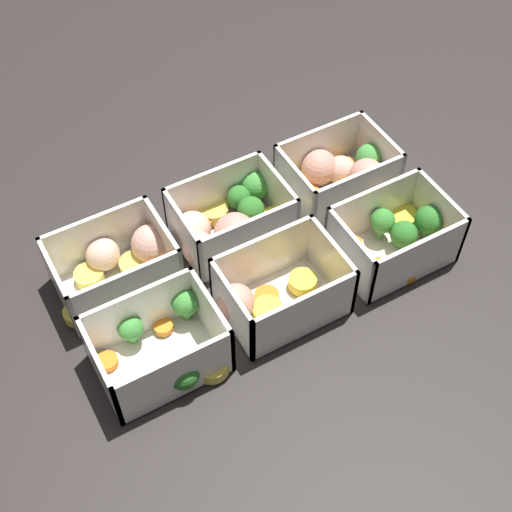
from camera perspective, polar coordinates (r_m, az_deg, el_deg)
name	(u,v)px	position (r m, az deg, el deg)	size (l,w,h in m)	color
ground_plane	(256,270)	(0.86, 0.00, -1.10)	(4.00, 4.00, 0.00)	#282321
container_near_left	(165,346)	(0.77, -7.31, -7.19)	(0.14, 0.12, 0.08)	silver
container_near_center	(274,295)	(0.81, 1.48, -3.17)	(0.15, 0.10, 0.08)	silver
container_near_right	(398,236)	(0.88, 11.31, 1.58)	(0.14, 0.11, 0.08)	silver
container_far_left	(123,264)	(0.85, -10.59, -0.64)	(0.16, 0.12, 0.08)	silver
container_far_center	(229,222)	(0.87, -2.15, 2.72)	(0.15, 0.12, 0.08)	silver
container_far_right	(339,177)	(0.93, 6.70, 6.31)	(0.14, 0.12, 0.08)	silver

